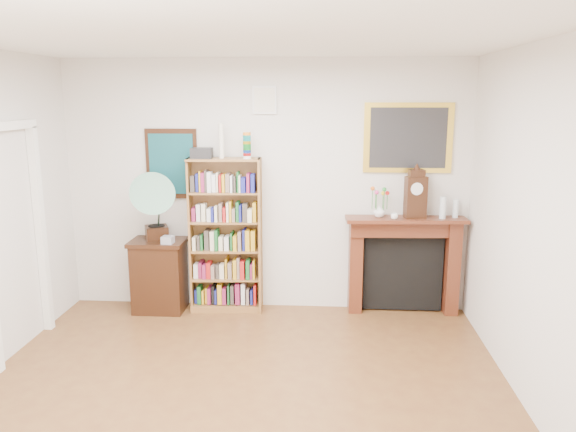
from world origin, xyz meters
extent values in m
cube|color=brown|center=(0.00, 0.00, -0.01)|extent=(4.50, 5.00, 0.01)
cube|color=white|center=(0.00, 0.00, 2.80)|extent=(4.50, 5.00, 0.01)
cube|color=silver|center=(0.00, 2.50, 1.40)|extent=(4.50, 0.01, 2.80)
cube|color=silver|center=(2.25, 0.00, 1.40)|extent=(0.01, 5.00, 2.80)
cube|color=white|center=(-2.21, 1.67, 1.05)|extent=(0.08, 0.08, 2.10)
cube|color=white|center=(-2.21, 1.20, 2.13)|extent=(0.08, 1.02, 0.08)
cube|color=black|center=(-1.05, 2.48, 1.65)|extent=(0.58, 0.03, 0.78)
cube|color=#114952|center=(-1.05, 2.46, 1.65)|extent=(0.50, 0.01, 0.67)
cube|color=white|center=(0.00, 2.48, 2.35)|extent=(0.26, 0.03, 0.30)
cube|color=silver|center=(0.00, 2.46, 2.35)|extent=(0.22, 0.01, 0.26)
cube|color=gold|center=(1.55, 2.48, 1.95)|extent=(0.95, 0.03, 0.75)
cube|color=#262628|center=(1.55, 2.46, 1.95)|extent=(0.82, 0.01, 0.65)
cube|color=brown|center=(-0.82, 2.34, 0.87)|extent=(0.04, 0.28, 1.73)
cube|color=brown|center=(-0.05, 2.34, 0.87)|extent=(0.04, 0.28, 1.73)
cube|color=brown|center=(-0.44, 2.34, 1.72)|extent=(0.81, 0.34, 0.02)
cube|color=brown|center=(-0.44, 2.34, 0.04)|extent=(0.81, 0.34, 0.07)
cube|color=brown|center=(-0.44, 2.47, 0.87)|extent=(0.79, 0.07, 1.73)
cube|color=brown|center=(-0.44, 2.34, 0.37)|extent=(0.77, 0.31, 0.02)
cube|color=brown|center=(-0.44, 2.34, 0.70)|extent=(0.77, 0.31, 0.02)
cube|color=brown|center=(-0.44, 2.34, 1.03)|extent=(0.77, 0.31, 0.02)
cube|color=brown|center=(-0.44, 2.34, 1.36)|extent=(0.77, 0.31, 0.02)
cube|color=black|center=(-1.19, 2.26, 0.41)|extent=(0.60, 0.44, 0.82)
cube|color=#4A1B11|center=(1.02, 2.38, 0.53)|extent=(0.15, 0.20, 1.06)
cube|color=#4A1B11|center=(2.08, 2.38, 0.53)|extent=(0.15, 0.20, 1.06)
cube|color=#4A1B11|center=(1.55, 2.38, 0.98)|extent=(1.22, 0.25, 0.17)
cube|color=#4A1B11|center=(1.55, 2.34, 1.08)|extent=(1.32, 0.37, 0.04)
cube|color=black|center=(1.55, 2.44, 0.44)|extent=(0.88, 0.09, 0.85)
cube|color=black|center=(-1.21, 2.32, 0.89)|extent=(0.31, 0.31, 0.15)
cylinder|color=black|center=(-1.21, 2.32, 0.97)|extent=(0.24, 0.24, 0.01)
cone|color=#2A3D2F|center=(-1.21, 2.18, 1.30)|extent=(0.67, 0.74, 0.62)
cube|color=#B9B9C6|center=(-1.03, 2.14, 0.86)|extent=(0.13, 0.13, 0.08)
cube|color=black|center=(1.64, 2.34, 1.33)|extent=(0.25, 0.17, 0.45)
cylinder|color=white|center=(1.64, 2.28, 1.43)|extent=(0.13, 0.04, 0.13)
cube|color=black|center=(1.64, 2.34, 1.58)|extent=(0.18, 0.13, 0.08)
imported|color=white|center=(1.26, 2.35, 1.17)|extent=(0.16, 0.16, 0.13)
imported|color=white|center=(1.41, 2.26, 1.13)|extent=(0.10, 0.10, 0.06)
cylinder|color=silver|center=(1.93, 2.33, 1.22)|extent=(0.07, 0.07, 0.24)
cylinder|color=silver|center=(2.08, 2.39, 1.20)|extent=(0.06, 0.06, 0.20)
camera|label=1|loc=(0.67, -3.67, 2.39)|focal=35.00mm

